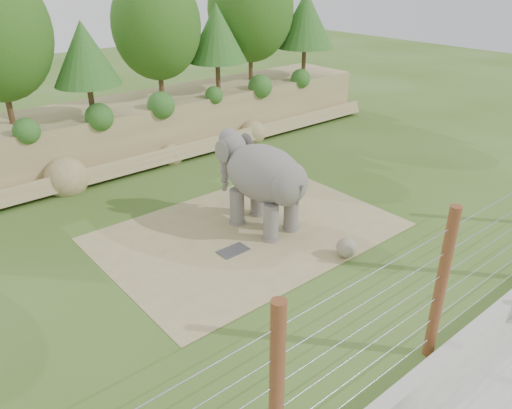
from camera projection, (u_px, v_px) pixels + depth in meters
ground at (298, 274)px, 15.22m from camera, size 90.00×90.00×0.00m
back_embankment at (114, 74)px, 22.54m from camera, size 30.00×5.52×8.77m
dirt_patch at (249, 231)px, 17.57m from camera, size 10.00×7.00×0.02m
drain_grate at (233, 251)px, 16.36m from camera, size 1.00×0.60×0.03m
elephant at (264, 186)px, 17.24m from camera, size 1.99×4.04×3.17m
stone_ball at (346, 248)px, 15.93m from camera, size 0.65×0.65×0.65m
retaining_wall at (448, 357)px, 11.67m from camera, size 26.00×0.35×0.50m
barrier_fence at (441, 286)px, 11.24m from camera, size 20.26×0.26×4.00m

